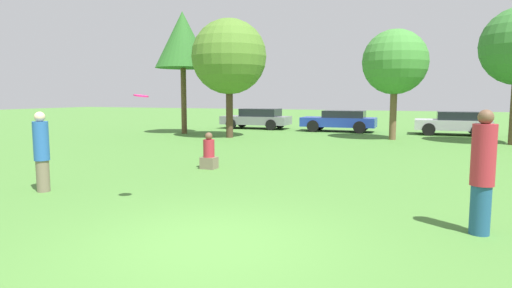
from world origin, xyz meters
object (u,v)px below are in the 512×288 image
at_px(frisbee, 141,96).
at_px(parked_car_blue, 340,120).
at_px(person_thrower, 42,151).
at_px(parked_car_grey, 257,118).
at_px(person_catcher, 483,172).
at_px(tree_2, 395,62).
at_px(bystander_sitting, 209,154).
at_px(tree_1, 229,57).
at_px(parked_car_silver, 453,123).
at_px(tree_0, 183,40).

distance_m(frisbee, parked_car_blue, 19.15).
xyz_separation_m(person_thrower, frisbee, (2.93, -0.21, 1.24)).
distance_m(frisbee, parked_car_grey, 20.19).
bearing_deg(parked_car_grey, person_thrower, 96.18).
xyz_separation_m(person_catcher, tree_2, (-2.57, 14.71, 2.78)).
xyz_separation_m(person_thrower, parked_car_blue, (2.88, 18.88, -0.23)).
height_order(bystander_sitting, tree_1, tree_1).
bearing_deg(frisbee, tree_2, 77.72).
bearing_deg(person_catcher, parked_car_grey, -61.14).
xyz_separation_m(tree_2, parked_car_blue, (-3.38, 3.78, -3.08)).
bearing_deg(bystander_sitting, person_catcher, -28.68).
bearing_deg(person_thrower, person_catcher, -0.00).
relative_size(bystander_sitting, tree_2, 0.20).
bearing_deg(person_thrower, parked_car_blue, 78.74).
bearing_deg(frisbee, person_catcher, 5.92).
relative_size(frisbee, parked_car_blue, 0.06).
xyz_separation_m(tree_1, parked_car_silver, (10.79, 6.03, -3.43)).
bearing_deg(frisbee, person_thrower, 175.80).
bearing_deg(tree_2, bystander_sitting, -111.33).
xyz_separation_m(tree_0, parked_car_blue, (8.00, 4.72, -4.56)).
height_order(person_thrower, tree_0, tree_0).
relative_size(tree_2, parked_car_silver, 1.37).
relative_size(bystander_sitting, parked_car_blue, 0.24).
xyz_separation_m(parked_car_grey, parked_car_blue, (5.51, -0.26, -0.01)).
bearing_deg(parked_car_silver, person_thrower, 62.70).
bearing_deg(parked_car_grey, frisbee, 104.37).
bearing_deg(parked_car_grey, person_catcher, 119.80).
distance_m(person_thrower, bystander_sitting, 4.62).
distance_m(tree_0, tree_1, 3.83).
height_order(person_thrower, parked_car_grey, person_thrower).
xyz_separation_m(person_thrower, parked_car_silver, (9.14, 19.03, -0.23)).
bearing_deg(parked_car_grey, parked_car_blue, 175.69).
distance_m(tree_0, parked_car_grey, 7.19).
bearing_deg(person_thrower, frisbee, -6.77).
bearing_deg(person_thrower, parked_car_silver, 61.76).
bearing_deg(frisbee, parked_car_blue, 90.13).
relative_size(person_thrower, parked_car_silver, 0.46).
bearing_deg(tree_0, person_thrower, -70.14).
relative_size(tree_1, tree_2, 1.13).
height_order(frisbee, parked_car_blue, frisbee).
relative_size(tree_1, parked_car_grey, 1.35).
distance_m(person_catcher, parked_car_grey, 21.97).
height_order(person_catcher, tree_0, tree_0).
bearing_deg(bystander_sitting, parked_car_grey, 107.09).
height_order(frisbee, parked_car_grey, frisbee).
height_order(tree_2, parked_car_silver, tree_2).
relative_size(person_thrower, tree_2, 0.34).
xyz_separation_m(frisbee, bystander_sitting, (-0.94, 4.36, -1.71)).
bearing_deg(parked_car_silver, person_catcher, 87.40).
xyz_separation_m(tree_1, parked_car_blue, (4.53, 5.89, -3.44)).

